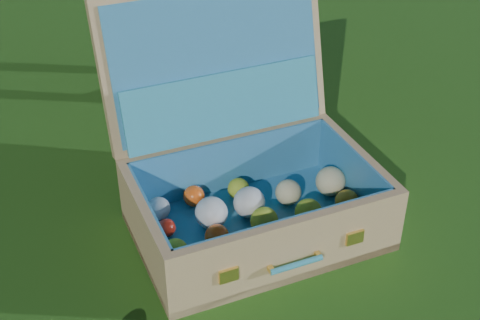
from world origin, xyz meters
name	(u,v)px	position (x,y,z in m)	size (l,w,h in m)	color
ground	(281,243)	(0.00, 0.00, 0.00)	(60.00, 60.00, 0.00)	#215114
suitcase	(244,163)	(-0.02, 0.17, 0.18)	(0.77, 0.71, 0.64)	tan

